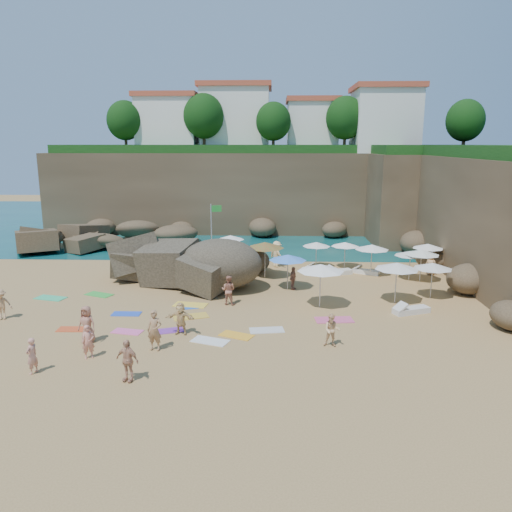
{
  "coord_description": "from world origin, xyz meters",
  "views": [
    {
      "loc": [
        3.08,
        -27.54,
        8.89
      ],
      "look_at": [
        2.0,
        3.0,
        2.0
      ],
      "focal_mm": 35.0,
      "sensor_mm": 36.0,
      "label": 1
    }
  ],
  "objects_px": {
    "parasol_1": "(372,247)",
    "person_stand_1": "(228,290)",
    "person_stand_5": "(166,254)",
    "person_stand_3": "(293,278)",
    "lounger_0": "(249,262)",
    "rock_outcrop": "(191,283)",
    "parasol_2": "(345,244)",
    "parasol_0": "(230,237)",
    "person_stand_2": "(277,254)",
    "person_stand_4": "(431,264)",
    "person_stand_6": "(32,356)",
    "flag_pole": "(213,224)",
    "person_stand_0": "(88,342)"
  },
  "relations": [
    {
      "from": "flag_pole",
      "to": "person_stand_5",
      "type": "distance_m",
      "value": 4.31
    },
    {
      "from": "parasol_2",
      "to": "person_stand_0",
      "type": "relative_size",
      "value": 1.39
    },
    {
      "from": "person_stand_4",
      "to": "person_stand_5",
      "type": "height_order",
      "value": "person_stand_5"
    },
    {
      "from": "parasol_2",
      "to": "person_stand_2",
      "type": "xyz_separation_m",
      "value": [
        -4.96,
        0.13,
        -0.8
      ]
    },
    {
      "from": "rock_outcrop",
      "to": "person_stand_4",
      "type": "relative_size",
      "value": 5.56
    },
    {
      "from": "parasol_2",
      "to": "person_stand_1",
      "type": "height_order",
      "value": "parasol_2"
    },
    {
      "from": "person_stand_3",
      "to": "person_stand_4",
      "type": "bearing_deg",
      "value": -42.53
    },
    {
      "from": "rock_outcrop",
      "to": "person_stand_3",
      "type": "height_order",
      "value": "rock_outcrop"
    },
    {
      "from": "rock_outcrop",
      "to": "person_stand_6",
      "type": "relative_size",
      "value": 5.64
    },
    {
      "from": "person_stand_3",
      "to": "lounger_0",
      "type": "bearing_deg",
      "value": 50.68
    },
    {
      "from": "parasol_0",
      "to": "person_stand_1",
      "type": "height_order",
      "value": "parasol_0"
    },
    {
      "from": "rock_outcrop",
      "to": "person_stand_5",
      "type": "distance_m",
      "value": 5.69
    },
    {
      "from": "parasol_0",
      "to": "person_stand_4",
      "type": "height_order",
      "value": "parasol_0"
    },
    {
      "from": "flag_pole",
      "to": "person_stand_1",
      "type": "distance_m",
      "value": 11.47
    },
    {
      "from": "person_stand_4",
      "to": "parasol_0",
      "type": "bearing_deg",
      "value": -163.71
    },
    {
      "from": "flag_pole",
      "to": "person_stand_3",
      "type": "xyz_separation_m",
      "value": [
        5.91,
        -8.0,
        -2.07
      ]
    },
    {
      "from": "parasol_0",
      "to": "person_stand_6",
      "type": "distance_m",
      "value": 20.61
    },
    {
      "from": "parasol_2",
      "to": "person_stand_3",
      "type": "relative_size",
      "value": 1.4
    },
    {
      "from": "person_stand_6",
      "to": "rock_outcrop",
      "type": "bearing_deg",
      "value": -179.03
    },
    {
      "from": "person_stand_2",
      "to": "person_stand_1",
      "type": "bearing_deg",
      "value": 121.12
    },
    {
      "from": "parasol_1",
      "to": "person_stand_5",
      "type": "distance_m",
      "value": 15.1
    },
    {
      "from": "flag_pole",
      "to": "parasol_1",
      "type": "distance_m",
      "value": 12.26
    },
    {
      "from": "parasol_0",
      "to": "person_stand_6",
      "type": "height_order",
      "value": "parasol_0"
    },
    {
      "from": "person_stand_0",
      "to": "person_stand_6",
      "type": "bearing_deg",
      "value": -168.59
    },
    {
      "from": "parasol_0",
      "to": "parasol_2",
      "type": "bearing_deg",
      "value": -12.69
    },
    {
      "from": "parasol_0",
      "to": "parasol_1",
      "type": "height_order",
      "value": "parasol_1"
    },
    {
      "from": "lounger_0",
      "to": "person_stand_1",
      "type": "bearing_deg",
      "value": -86.66
    },
    {
      "from": "rock_outcrop",
      "to": "person_stand_1",
      "type": "distance_m",
      "value": 5.33
    },
    {
      "from": "rock_outcrop",
      "to": "parasol_0",
      "type": "relative_size",
      "value": 3.9
    },
    {
      "from": "person_stand_4",
      "to": "person_stand_5",
      "type": "distance_m",
      "value": 19.12
    },
    {
      "from": "person_stand_6",
      "to": "flag_pole",
      "type": "bearing_deg",
      "value": -175.47
    },
    {
      "from": "parasol_2",
      "to": "person_stand_6",
      "type": "relative_size",
      "value": 1.37
    },
    {
      "from": "parasol_0",
      "to": "person_stand_6",
      "type": "bearing_deg",
      "value": -107.42
    },
    {
      "from": "person_stand_2",
      "to": "person_stand_3",
      "type": "xyz_separation_m",
      "value": [
        0.99,
        -5.8,
        -0.24
      ]
    },
    {
      "from": "person_stand_0",
      "to": "person_stand_4",
      "type": "relative_size",
      "value": 0.97
    },
    {
      "from": "lounger_0",
      "to": "person_stand_2",
      "type": "xyz_separation_m",
      "value": [
        2.08,
        -0.74,
        0.81
      ]
    },
    {
      "from": "lounger_0",
      "to": "person_stand_4",
      "type": "relative_size",
      "value": 1.37
    },
    {
      "from": "parasol_1",
      "to": "person_stand_6",
      "type": "relative_size",
      "value": 1.55
    },
    {
      "from": "flag_pole",
      "to": "person_stand_0",
      "type": "height_order",
      "value": "flag_pole"
    },
    {
      "from": "person_stand_2",
      "to": "person_stand_4",
      "type": "relative_size",
      "value": 1.29
    },
    {
      "from": "person_stand_6",
      "to": "person_stand_4",
      "type": "bearing_deg",
      "value": 146.04
    },
    {
      "from": "flag_pole",
      "to": "person_stand_6",
      "type": "distance_m",
      "value": 20.72
    },
    {
      "from": "person_stand_5",
      "to": "person_stand_3",
      "type": "bearing_deg",
      "value": -31.09
    },
    {
      "from": "parasol_2",
      "to": "person_stand_4",
      "type": "relative_size",
      "value": 1.35
    },
    {
      "from": "parasol_2",
      "to": "person_stand_6",
      "type": "distance_m",
      "value": 23.03
    },
    {
      "from": "flag_pole",
      "to": "parasol_1",
      "type": "xyz_separation_m",
      "value": [
        11.41,
        -4.39,
        -0.8
      ]
    },
    {
      "from": "parasol_1",
      "to": "person_stand_1",
      "type": "bearing_deg",
      "value": -144.09
    },
    {
      "from": "rock_outcrop",
      "to": "person_stand_5",
      "type": "bearing_deg",
      "value": 118.53
    },
    {
      "from": "rock_outcrop",
      "to": "person_stand_3",
      "type": "bearing_deg",
      "value": -11.27
    },
    {
      "from": "parasol_1",
      "to": "person_stand_5",
      "type": "bearing_deg",
      "value": 169.79
    }
  ]
}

